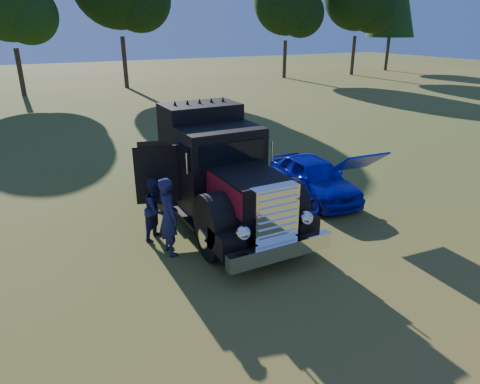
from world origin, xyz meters
name	(u,v)px	position (x,y,z in m)	size (l,w,h in m)	color
ground	(271,251)	(0.00, 0.00, 0.00)	(120.00, 120.00, 0.00)	#325719
diamond_t_truck	(214,173)	(-0.36, 2.39, 1.28)	(3.35, 7.16, 3.00)	black
hotrod_coupe	(314,177)	(2.96, 2.34, 0.64)	(1.77, 4.11, 1.89)	#070AA3
spectator_near	(169,216)	(-2.13, 1.01, 0.93)	(0.68, 0.45, 1.86)	#1F2149
spectator_far	(156,209)	(-2.15, 1.90, 0.78)	(0.76, 0.59, 1.56)	#1B2040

